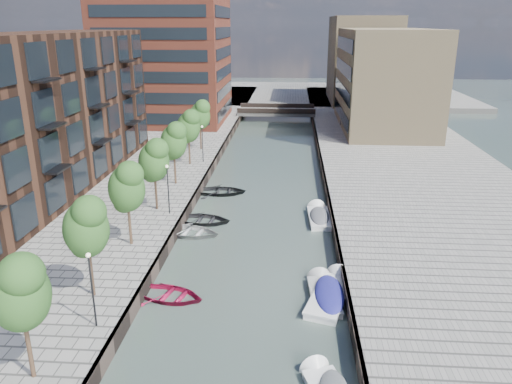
# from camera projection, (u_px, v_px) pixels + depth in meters

# --- Properties ---
(water) EXTENTS (300.00, 300.00, 0.00)m
(water) POSITION_uv_depth(u_px,v_px,m) (267.00, 172.00, 55.74)
(water) COLOR #38473F
(water) RESTS_ON ground
(quay_right) EXTENTS (20.00, 140.00, 1.00)m
(quay_right) POSITION_uv_depth(u_px,v_px,m) (413.00, 170.00, 54.50)
(quay_right) COLOR gray
(quay_right) RESTS_ON ground
(quay_wall_left) EXTENTS (0.25, 140.00, 1.00)m
(quay_wall_left) POSITION_uv_depth(u_px,v_px,m) (213.00, 166.00, 56.00)
(quay_wall_left) COLOR #332823
(quay_wall_left) RESTS_ON ground
(quay_wall_right) EXTENTS (0.25, 140.00, 1.00)m
(quay_wall_right) POSITION_uv_depth(u_px,v_px,m) (322.00, 169.00, 55.17)
(quay_wall_right) COLOR #332823
(quay_wall_right) RESTS_ON ground
(far_closure) EXTENTS (80.00, 40.00, 1.00)m
(far_closure) POSITION_uv_depth(u_px,v_px,m) (281.00, 94.00, 112.25)
(far_closure) COLOR gray
(far_closure) RESTS_ON ground
(apartment_block) EXTENTS (8.00, 38.00, 14.00)m
(apartment_block) POSITION_uv_depth(u_px,v_px,m) (42.00, 114.00, 45.08)
(apartment_block) COLOR black
(apartment_block) RESTS_ON quay_left
(tower) EXTENTS (18.00, 18.00, 30.00)m
(tower) POSITION_uv_depth(u_px,v_px,m) (164.00, 21.00, 75.36)
(tower) COLOR brown
(tower) RESTS_ON quay_left
(tan_block_near) EXTENTS (12.00, 25.00, 14.00)m
(tan_block_near) POSITION_uv_depth(u_px,v_px,m) (384.00, 79.00, 72.86)
(tan_block_near) COLOR #9E8761
(tan_block_near) RESTS_ON quay_right
(tan_block_far) EXTENTS (12.00, 20.00, 16.00)m
(tan_block_far) POSITION_uv_depth(u_px,v_px,m) (362.00, 60.00, 97.09)
(tan_block_far) COLOR #9E8761
(tan_block_far) RESTS_ON quay_right
(bridge) EXTENTS (13.00, 6.00, 1.30)m
(bridge) POSITION_uv_depth(u_px,v_px,m) (277.00, 111.00, 85.52)
(bridge) COLOR gray
(bridge) RESTS_ON ground
(tree_0) EXTENTS (2.50, 2.50, 5.95)m
(tree_0) POSITION_uv_depth(u_px,v_px,m) (19.00, 290.00, 20.62)
(tree_0) COLOR #382619
(tree_0) RESTS_ON quay_left
(tree_1) EXTENTS (2.50, 2.50, 5.95)m
(tree_1) POSITION_uv_depth(u_px,v_px,m) (86.00, 225.00, 27.23)
(tree_1) COLOR #382619
(tree_1) RESTS_ON quay_left
(tree_2) EXTENTS (2.50, 2.50, 5.95)m
(tree_2) POSITION_uv_depth(u_px,v_px,m) (126.00, 186.00, 33.84)
(tree_2) COLOR #382619
(tree_2) RESTS_ON quay_left
(tree_3) EXTENTS (2.50, 2.50, 5.95)m
(tree_3) POSITION_uv_depth(u_px,v_px,m) (154.00, 159.00, 40.45)
(tree_3) COLOR #382619
(tree_3) RESTS_ON quay_left
(tree_4) EXTENTS (2.50, 2.50, 5.95)m
(tree_4) POSITION_uv_depth(u_px,v_px,m) (173.00, 140.00, 47.06)
(tree_4) COLOR #382619
(tree_4) RESTS_ON quay_left
(tree_5) EXTENTS (2.50, 2.50, 5.95)m
(tree_5) POSITION_uv_depth(u_px,v_px,m) (188.00, 125.00, 53.67)
(tree_5) COLOR #382619
(tree_5) RESTS_ON quay_left
(tree_6) EXTENTS (2.50, 2.50, 5.95)m
(tree_6) POSITION_uv_depth(u_px,v_px,m) (200.00, 114.00, 60.28)
(tree_6) COLOR #382619
(tree_6) RESTS_ON quay_left
(lamp_0) EXTENTS (0.24, 0.24, 4.12)m
(lamp_0) POSITION_uv_depth(u_px,v_px,m) (91.00, 282.00, 24.88)
(lamp_0) COLOR black
(lamp_0) RESTS_ON quay_left
(lamp_1) EXTENTS (0.24, 0.24, 4.12)m
(lamp_1) POSITION_uv_depth(u_px,v_px,m) (168.00, 184.00, 39.99)
(lamp_1) COLOR black
(lamp_1) RESTS_ON quay_left
(lamp_2) EXTENTS (0.24, 0.24, 4.12)m
(lamp_2) POSITION_uv_depth(u_px,v_px,m) (202.00, 140.00, 55.10)
(lamp_2) COLOR black
(lamp_2) RESTS_ON quay_left
(sloop_1) EXTENTS (5.10, 3.88, 0.99)m
(sloop_1) POSITION_uv_depth(u_px,v_px,m) (202.00, 223.00, 41.54)
(sloop_1) COLOR black
(sloop_1) RESTS_ON ground
(sloop_2) EXTENTS (4.92, 4.03, 0.89)m
(sloop_2) POSITION_uv_depth(u_px,v_px,m) (170.00, 298.00, 30.14)
(sloop_2) COLOR maroon
(sloop_2) RESTS_ON ground
(sloop_3) EXTENTS (5.46, 4.35, 1.01)m
(sloop_3) POSITION_uv_depth(u_px,v_px,m) (189.00, 235.00, 39.12)
(sloop_3) COLOR #B3B3B1
(sloop_3) RESTS_ON ground
(sloop_4) EXTENTS (5.05, 3.68, 1.02)m
(sloop_4) POSITION_uv_depth(u_px,v_px,m) (221.00, 194.00, 48.54)
(sloop_4) COLOR black
(sloop_4) RESTS_ON ground
(motorboat_2) EXTENTS (1.97, 4.83, 1.57)m
(motorboat_2) POSITION_uv_depth(u_px,v_px,m) (323.00, 293.00, 30.56)
(motorboat_2) COLOR #AFAFAD
(motorboat_2) RESTS_ON ground
(motorboat_3) EXTENTS (3.40, 5.86, 1.85)m
(motorboat_3) POSITION_uv_depth(u_px,v_px,m) (331.00, 293.00, 30.23)
(motorboat_3) COLOR white
(motorboat_3) RESTS_ON ground
(motorboat_4) EXTENTS (2.00, 5.16, 1.69)m
(motorboat_4) POSITION_uv_depth(u_px,v_px,m) (319.00, 216.00, 42.33)
(motorboat_4) COLOR white
(motorboat_4) RESTS_ON ground
(car) EXTENTS (2.37, 4.33, 1.40)m
(car) POSITION_uv_depth(u_px,v_px,m) (346.00, 119.00, 76.67)
(car) COLOR #B9BABE
(car) RESTS_ON quay_right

